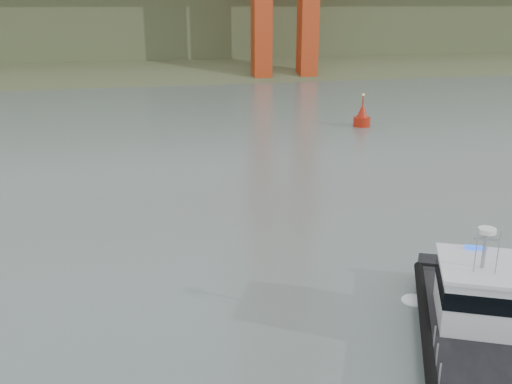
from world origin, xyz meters
TOP-DOWN VIEW (x-y plane):
  - ground at (0.00, 0.00)m, footprint 400.00×400.00m
  - headlands at (0.00, 125.50)m, footprint 500.00×105.36m
  - patrol_boat at (6.98, -3.19)m, footprint 7.68×10.65m
  - nav_buoy at (19.14, 35.47)m, footprint 1.76×1.76m

SIDE VIEW (x-z plane):
  - ground at x=0.00m, z-range 0.00..0.00m
  - nav_buoy at x=19.14m, z-range -0.87..2.79m
  - patrol_boat at x=6.98m, z-range -1.22..3.66m
  - headlands at x=0.00m, z-range -6.52..20.61m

